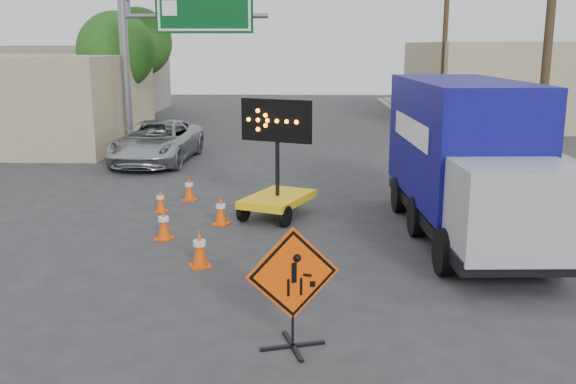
{
  "coord_description": "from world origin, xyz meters",
  "views": [
    {
      "loc": [
        1.01,
        -9.08,
        4.44
      ],
      "look_at": [
        0.69,
        3.3,
        1.6
      ],
      "focal_mm": 40.0,
      "sensor_mm": 36.0,
      "label": 1
    }
  ],
  "objects_px": {
    "construction_sign": "(293,285)",
    "box_truck": "(466,168)",
    "arrow_board": "(277,192)",
    "pickup_truck": "(157,142)"
  },
  "relations": [
    {
      "from": "arrow_board",
      "to": "pickup_truck",
      "type": "bearing_deg",
      "value": 145.85
    },
    {
      "from": "arrow_board",
      "to": "box_truck",
      "type": "distance_m",
      "value": 4.84
    },
    {
      "from": "construction_sign",
      "to": "box_truck",
      "type": "height_order",
      "value": "box_truck"
    },
    {
      "from": "construction_sign",
      "to": "pickup_truck",
      "type": "bearing_deg",
      "value": 93.42
    },
    {
      "from": "pickup_truck",
      "to": "construction_sign",
      "type": "bearing_deg",
      "value": -66.81
    },
    {
      "from": "construction_sign",
      "to": "arrow_board",
      "type": "height_order",
      "value": "arrow_board"
    },
    {
      "from": "arrow_board",
      "to": "pickup_truck",
      "type": "xyz_separation_m",
      "value": [
        -5.0,
        8.01,
        0.1
      ]
    },
    {
      "from": "arrow_board",
      "to": "box_truck",
      "type": "xyz_separation_m",
      "value": [
        4.46,
        -1.6,
        0.96
      ]
    },
    {
      "from": "pickup_truck",
      "to": "box_truck",
      "type": "distance_m",
      "value": 13.51
    },
    {
      "from": "pickup_truck",
      "to": "arrow_board",
      "type": "bearing_deg",
      "value": -54.51
    }
  ]
}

